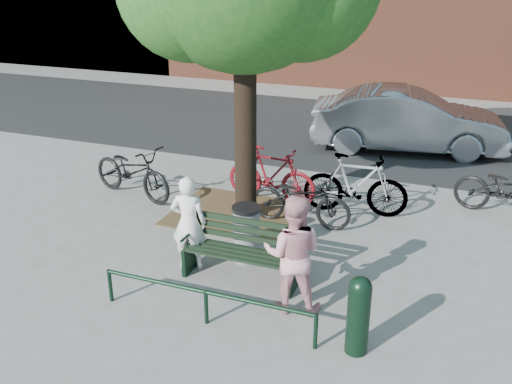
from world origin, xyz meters
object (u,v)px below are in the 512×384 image
at_px(litter_bin, 246,233).
at_px(parked_car, 408,120).
at_px(person_right, 293,254).
at_px(bicycle_c, 300,199).
at_px(park_bench, 243,249).
at_px(person_left, 189,223).
at_px(bollard, 359,312).

distance_m(litter_bin, parked_car, 6.98).
relative_size(litter_bin, parked_car, 0.20).
bearing_deg(parked_car, litter_bin, 157.05).
bearing_deg(litter_bin, person_right, -43.59).
relative_size(bicycle_c, parked_car, 0.40).
xyz_separation_m(litter_bin, bicycle_c, (0.41, 1.60, 0.02)).
distance_m(bicycle_c, parked_car, 5.32).
xyz_separation_m(park_bench, person_left, (-0.90, 0.01, 0.28)).
bearing_deg(parked_car, bicycle_c, 157.29).
xyz_separation_m(person_left, litter_bin, (0.75, 0.51, -0.28)).
xyz_separation_m(bollard, litter_bin, (-2.13, 1.67, -0.09)).
height_order(person_left, parked_car, parked_car).
height_order(bollard, litter_bin, bollard).
height_order(person_left, bicycle_c, person_left).
bearing_deg(person_left, bicycle_c, -131.57).
distance_m(park_bench, bollard, 2.30).
bearing_deg(bollard, bicycle_c, 117.79).
height_order(bollard, bicycle_c, bollard).
xyz_separation_m(person_right, bicycle_c, (-0.69, 2.65, -0.35)).
distance_m(bollard, parked_car, 8.46).
bearing_deg(person_right, litter_bin, -53.90).
height_order(bicycle_c, parked_car, parked_car).
height_order(person_right, bollard, person_right).
xyz_separation_m(bollard, bicycle_c, (-1.72, 3.27, -0.07)).
height_order(park_bench, person_left, person_left).
xyz_separation_m(park_bench, bicycle_c, (0.26, 2.12, 0.02)).
xyz_separation_m(park_bench, parked_car, (1.49, 7.29, 0.30)).
bearing_deg(park_bench, bollard, -29.97).
height_order(person_left, bollard, person_left).
height_order(person_right, parked_car, person_right).
bearing_deg(bicycle_c, bollard, -151.13).
relative_size(park_bench, parked_car, 0.37).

